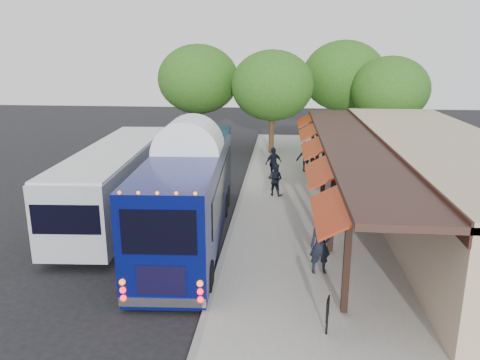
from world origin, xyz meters
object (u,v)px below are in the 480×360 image
at_px(sign_board, 327,310).
at_px(coach_bus, 190,187).
at_px(ped_b, 275,179).
at_px(ped_c, 274,163).
at_px(ped_a, 320,245).
at_px(city_bus, 117,178).
at_px(ped_d, 306,157).

bearing_deg(sign_board, coach_bus, 138.55).
distance_m(ped_b, ped_c, 3.17).
bearing_deg(coach_bus, ped_b, 55.85).
height_order(ped_b, ped_c, ped_c).
relative_size(ped_a, ped_c, 1.06).
xyz_separation_m(city_bus, ped_b, (6.78, 3.13, -0.74)).
height_order(ped_d, sign_board, ped_d).
bearing_deg(city_bus, ped_d, 40.23).
relative_size(coach_bus, ped_b, 7.28).
distance_m(ped_a, ped_c, 11.52).
relative_size(ped_b, ped_d, 0.92).
distance_m(coach_bus, ped_c, 8.97).
relative_size(coach_bus, ped_a, 6.24).
xyz_separation_m(city_bus, ped_d, (8.49, 8.12, -0.66)).
xyz_separation_m(city_bus, ped_c, (6.63, 6.30, -0.66)).
height_order(city_bus, ped_d, city_bus).
bearing_deg(city_bus, sign_board, -49.19).
height_order(coach_bus, ped_d, coach_bus).
relative_size(ped_a, ped_d, 1.07).
bearing_deg(coach_bus, ped_d, 61.46).
xyz_separation_m(ped_a, ped_b, (-1.60, 8.22, -0.13)).
bearing_deg(ped_c, ped_a, 64.32).
height_order(ped_b, sign_board, ped_b).
xyz_separation_m(coach_bus, ped_c, (2.99, 8.40, -0.96)).
height_order(ped_a, ped_b, ped_a).
bearing_deg(ped_c, sign_board, 62.07).
distance_m(city_bus, sign_board, 11.94).
relative_size(coach_bus, ped_c, 6.65).
xyz_separation_m(ped_a, sign_board, (-0.06, -3.43, -0.27)).
height_order(city_bus, ped_a, city_bus).
height_order(city_bus, sign_board, city_bus).
relative_size(city_bus, ped_c, 6.54).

